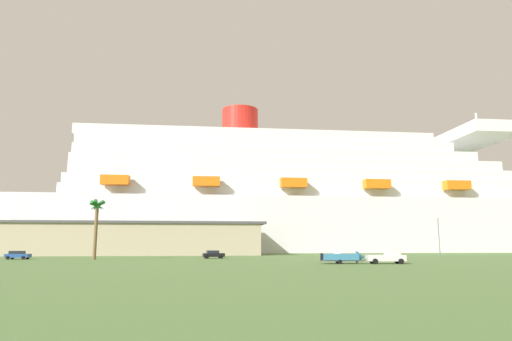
# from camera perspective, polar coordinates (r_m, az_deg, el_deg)

# --- Properties ---
(ground_plane) EXTENTS (600.00, 600.00, 0.00)m
(ground_plane) POSITION_cam_1_polar(r_m,az_deg,el_deg) (116.18, 1.45, -10.89)
(ground_plane) COLOR #4C6B38
(cruise_ship) EXTENTS (228.31, 46.52, 57.20)m
(cruise_ship) POSITION_cam_1_polar(r_m,az_deg,el_deg) (153.98, 8.21, -4.47)
(cruise_ship) COLOR white
(cruise_ship) RESTS_ON ground_plane
(terminal_building) EXTENTS (71.25, 24.20, 8.30)m
(terminal_building) POSITION_cam_1_polar(r_m,az_deg,el_deg) (119.71, -16.49, -8.47)
(terminal_building) COLOR #B7A88C
(terminal_building) RESTS_ON ground_plane
(pickup_truck) EXTENTS (5.87, 3.08, 2.20)m
(pickup_truck) POSITION_cam_1_polar(r_m,az_deg,el_deg) (69.19, 16.69, -10.67)
(pickup_truck) COLOR silver
(pickup_truck) RESTS_ON ground_plane
(small_boat_on_trailer) EXTENTS (7.18, 3.09, 2.15)m
(small_boat_on_trailer) POSITION_cam_1_polar(r_m,az_deg,el_deg) (67.84, 11.51, -10.98)
(small_boat_on_trailer) COLOR #595960
(small_boat_on_trailer) RESTS_ON ground_plane
(palm_tree) EXTENTS (3.03, 3.08, 11.20)m
(palm_tree) POSITION_cam_1_polar(r_m,az_deg,el_deg) (88.56, -19.98, -5.21)
(palm_tree) COLOR brown
(palm_tree) RESTS_ON ground_plane
(street_lamp) EXTENTS (0.56, 0.56, 8.59)m
(street_lamp) POSITION_cam_1_polar(r_m,az_deg,el_deg) (100.36, 22.63, -7.26)
(street_lamp) COLOR slate
(street_lamp) RESTS_ON ground_plane
(parked_car_blue_suv) EXTENTS (4.35, 2.41, 1.58)m
(parked_car_blue_suv) POSITION_cam_1_polar(r_m,az_deg,el_deg) (95.46, -28.55, -9.61)
(parked_car_blue_suv) COLOR #264C99
(parked_car_blue_suv) RESTS_ON ground_plane
(parked_car_black_coupe) EXTENTS (4.43, 2.44, 1.58)m
(parked_car_black_coupe) POSITION_cam_1_polar(r_m,az_deg,el_deg) (89.44, -5.56, -10.77)
(parked_car_black_coupe) COLOR black
(parked_car_black_coupe) RESTS_ON ground_plane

